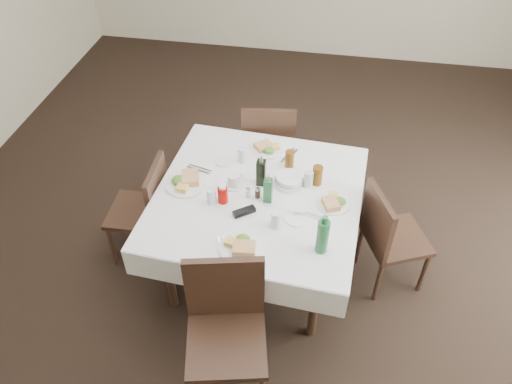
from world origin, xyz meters
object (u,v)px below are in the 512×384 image
at_px(water_w, 211,196).
at_px(water_e, 309,179).
at_px(chair_north, 268,142).
at_px(bread_basket, 289,180).
at_px(dining_table, 258,202).
at_px(water_n, 242,155).
at_px(chair_west, 147,206).
at_px(oil_cruet_dark, 261,172).
at_px(oil_cruet_green, 268,189).
at_px(chair_east, 387,234).
at_px(water_s, 276,220).
at_px(green_bottle, 323,236).
at_px(chair_south, 226,321).
at_px(ketchup_bottle, 223,194).
at_px(coffee_mug, 234,181).

bearing_deg(water_w, water_e, 24.78).
xyz_separation_m(chair_north, bread_basket, (0.27, -0.76, 0.26)).
bearing_deg(dining_table, water_n, 117.58).
bearing_deg(chair_west, oil_cruet_dark, 7.59).
distance_m(dining_table, oil_cruet_green, 0.20).
height_order(chair_east, oil_cruet_dark, oil_cruet_dark).
relative_size(water_s, bread_basket, 0.59).
bearing_deg(chair_west, water_e, 7.46).
relative_size(oil_cruet_dark, green_bottle, 0.90).
xyz_separation_m(chair_south, green_bottle, (0.51, 0.48, 0.33)).
xyz_separation_m(water_e, water_w, (-0.63, -0.29, -0.00)).
relative_size(chair_west, ketchup_bottle, 5.95).
bearing_deg(dining_table, coffee_mug, 162.64).
relative_size(water_s, oil_cruet_dark, 0.47).
bearing_deg(coffee_mug, green_bottle, -36.82).
bearing_deg(water_w, ketchup_bottle, 16.85).
relative_size(water_e, oil_cruet_dark, 0.47).
bearing_deg(chair_north, water_n, -101.44).
bearing_deg(oil_cruet_green, green_bottle, -44.10).
distance_m(water_e, ketchup_bottle, 0.62).
bearing_deg(chair_west, ketchup_bottle, -10.24).
xyz_separation_m(oil_cruet_green, green_bottle, (0.40, -0.38, 0.03)).
height_order(oil_cruet_dark, green_bottle, green_bottle).
relative_size(bread_basket, oil_cruet_green, 0.87).
distance_m(chair_east, green_bottle, 0.76).
relative_size(chair_west, coffee_mug, 6.68).
bearing_deg(ketchup_bottle, chair_west, 169.76).
relative_size(dining_table, chair_south, 1.53).
relative_size(chair_east, oil_cruet_dark, 3.38).
height_order(dining_table, bread_basket, bread_basket).
height_order(dining_table, ketchup_bottle, ketchup_bottle).
bearing_deg(green_bottle, bread_basket, 115.28).
bearing_deg(oil_cruet_green, chair_east, 5.14).
bearing_deg(chair_north, chair_east, -41.33).
relative_size(chair_east, chair_west, 1.00).
bearing_deg(water_s, chair_east, 22.11).
bearing_deg(oil_cruet_dark, coffee_mug, -163.16).
relative_size(chair_east, bread_basket, 4.26).
bearing_deg(coffee_mug, chair_south, -81.19).
distance_m(dining_table, water_w, 0.35).
bearing_deg(oil_cruet_dark, oil_cruet_green, -65.42).
distance_m(water_e, green_bottle, 0.61).
xyz_separation_m(bread_basket, green_bottle, (0.27, -0.58, 0.10)).
bearing_deg(oil_cruet_dark, bread_basket, 9.33).
bearing_deg(water_w, oil_cruet_dark, 39.86).
xyz_separation_m(chair_south, water_w, (-0.27, 0.78, 0.26)).
relative_size(dining_table, water_s, 12.36).
height_order(water_s, water_w, water_s).
distance_m(oil_cruet_green, ketchup_bottle, 0.31).
bearing_deg(water_e, coffee_mug, -169.31).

